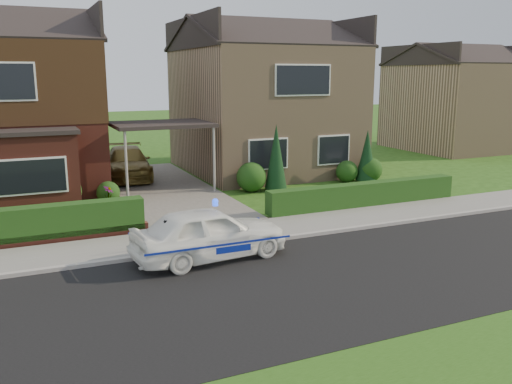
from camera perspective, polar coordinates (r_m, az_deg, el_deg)
ground at (r=12.37m, az=3.32°, el=-9.79°), size 120.00×120.00×0.00m
road at (r=12.37m, az=3.32°, el=-9.79°), size 60.00×6.00×0.02m
kerb at (r=14.96m, az=-2.05°, el=-5.56°), size 60.00×0.16×0.12m
sidewalk at (r=15.90m, az=-3.47°, el=-4.52°), size 60.00×2.00×0.10m
driveway at (r=22.30m, az=-9.71°, el=0.27°), size 3.80×12.00×0.12m
house_right at (r=26.60m, az=0.71°, el=10.20°), size 7.50×8.06×7.25m
carport_link at (r=21.87m, az=-9.93°, el=6.91°), size 3.80×3.00×2.77m
dwarf_wall at (r=16.11m, az=-24.86°, el=-4.97°), size 7.70×0.25×0.36m
hedge_left at (r=16.30m, az=-24.79°, el=-5.43°), size 7.50×0.55×0.90m
hedge_right at (r=19.63m, az=11.27°, el=-1.62°), size 7.50×0.55×0.80m
shrub_left_mid at (r=19.91m, az=-19.74°, el=0.03°), size 1.32×1.32×1.32m
shrub_left_near at (r=20.42m, az=-15.29°, el=-0.07°), size 0.84×0.84×0.84m
shrub_right_near at (r=21.71m, az=-0.49°, el=1.58°), size 1.20×1.20×1.20m
shrub_right_mid at (r=23.99m, az=9.55°, el=2.15°), size 0.96×0.96×0.96m
shrub_right_far at (r=24.30m, az=11.91°, el=2.33°), size 1.08×1.08×1.08m
conifer_a at (r=21.83m, az=2.13°, el=3.49°), size 0.90×0.90×2.60m
conifer_b at (r=24.10m, az=11.58°, el=3.61°), size 0.90×0.90×2.20m
neighbour_right at (r=36.45m, az=20.25°, el=8.36°), size 6.50×7.00×5.20m
police_car at (r=13.86m, az=-4.95°, el=-4.38°), size 3.67×4.13×1.52m
driveway_car at (r=24.68m, az=-13.38°, el=3.01°), size 2.41×4.83×1.35m
potted_plant_c at (r=19.72m, az=-15.25°, el=-0.58°), size 0.58×0.58×0.79m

